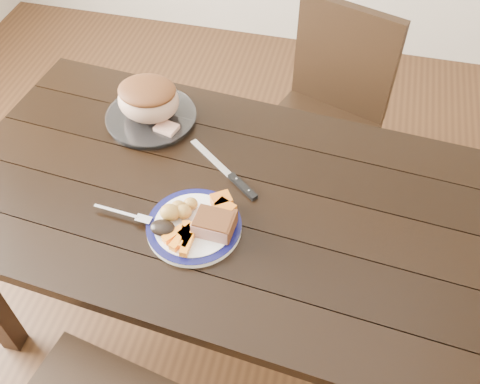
% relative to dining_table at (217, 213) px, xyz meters
% --- Properties ---
extents(ground, '(4.00, 4.00, 0.00)m').
position_rel_dining_table_xyz_m(ground, '(0.00, 0.00, -0.66)').
color(ground, '#472B16').
rests_on(ground, ground).
extents(dining_table, '(1.67, 1.04, 0.75)m').
position_rel_dining_table_xyz_m(dining_table, '(0.00, 0.00, 0.00)').
color(dining_table, black).
rests_on(dining_table, ground).
extents(chair_far, '(0.54, 0.54, 0.93)m').
position_rel_dining_table_xyz_m(chair_far, '(0.26, 0.73, -0.13)').
color(chair_far, black).
rests_on(chair_far, ground).
extents(dinner_plate, '(0.27, 0.27, 0.02)m').
position_rel_dining_table_xyz_m(dinner_plate, '(-0.02, -0.14, 0.10)').
color(dinner_plate, white).
rests_on(dinner_plate, dining_table).
extents(plate_rim, '(0.27, 0.27, 0.02)m').
position_rel_dining_table_xyz_m(plate_rim, '(-0.02, -0.14, 0.11)').
color(plate_rim, '#0C0D3F').
rests_on(plate_rim, dinner_plate).
extents(serving_platter, '(0.30, 0.30, 0.02)m').
position_rel_dining_table_xyz_m(serving_platter, '(-0.30, 0.27, 0.10)').
color(serving_platter, white).
rests_on(serving_platter, dining_table).
extents(pork_slice, '(0.11, 0.09, 0.05)m').
position_rel_dining_table_xyz_m(pork_slice, '(0.04, -0.15, 0.14)').
color(pork_slice, tan).
rests_on(pork_slice, dinner_plate).
extents(roasted_potatoes, '(0.09, 0.09, 0.05)m').
position_rel_dining_table_xyz_m(roasted_potatoes, '(-0.07, -0.12, 0.13)').
color(roasted_potatoes, gold).
rests_on(roasted_potatoes, dinner_plate).
extents(carrot_batons, '(0.09, 0.12, 0.02)m').
position_rel_dining_table_xyz_m(carrot_batons, '(-0.03, -0.20, 0.12)').
color(carrot_batons, orange).
rests_on(carrot_batons, dinner_plate).
extents(pumpkin_wedges, '(0.09, 0.09, 0.04)m').
position_rel_dining_table_xyz_m(pumpkin_wedges, '(0.04, -0.07, 0.13)').
color(pumpkin_wedges, orange).
rests_on(pumpkin_wedges, dinner_plate).
extents(dark_mushroom, '(0.07, 0.05, 0.03)m').
position_rel_dining_table_xyz_m(dark_mushroom, '(-0.10, -0.18, 0.13)').
color(dark_mushroom, black).
rests_on(dark_mushroom, dinner_plate).
extents(fork, '(0.18, 0.03, 0.00)m').
position_rel_dining_table_xyz_m(fork, '(-0.22, -0.15, 0.11)').
color(fork, silver).
rests_on(fork, dinner_plate).
extents(roast_joint, '(0.20, 0.18, 0.13)m').
position_rel_dining_table_xyz_m(roast_joint, '(-0.30, 0.27, 0.18)').
color(roast_joint, tan).
rests_on(roast_joint, serving_platter).
extents(cut_slice, '(0.08, 0.07, 0.02)m').
position_rel_dining_table_xyz_m(cut_slice, '(-0.22, 0.21, 0.12)').
color(cut_slice, tan).
rests_on(cut_slice, serving_platter).
extents(carving_knife, '(0.26, 0.21, 0.01)m').
position_rel_dining_table_xyz_m(carving_knife, '(0.04, 0.06, 0.10)').
color(carving_knife, silver).
rests_on(carving_knife, dining_table).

